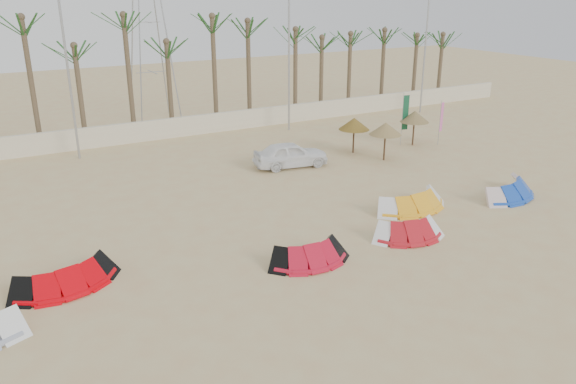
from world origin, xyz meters
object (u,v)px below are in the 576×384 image
kite_blue (504,187)px  parasol_right (415,117)px  parasol_left (354,124)px  parasol_mid (386,129)px  kite_red_mid (306,251)px  kite_orange (408,198)px  car (291,154)px  kite_red_left (64,273)px  kite_red_right (404,227)px

kite_blue → parasol_right: bearing=75.7°
kite_blue → parasol_left: parasol_left is taller
kite_blue → parasol_mid: (-1.33, 7.39, 1.42)m
kite_red_mid → kite_orange: (6.75, 2.26, 0.00)m
kite_orange → car: bearing=101.2°
parasol_left → kite_red_mid: bearing=-132.5°
kite_orange → car: 8.06m
kite_red_mid → kite_red_left: bearing=162.2°
kite_red_right → parasol_left: 12.17m
kite_orange → parasol_mid: parasol_mid is taller
kite_red_mid → kite_red_right: 4.49m
parasol_left → car: bearing=-173.3°
kite_red_left → kite_blue: bearing=-3.8°
kite_red_left → parasol_mid: 19.40m
kite_red_left → car: 15.15m
kite_blue → parasol_mid: bearing=100.2°
kite_red_mid → parasol_right: bearing=36.1°
kite_red_mid → kite_orange: size_ratio=0.83×
kite_blue → parasol_right: parasol_right is taller
kite_red_mid → car: size_ratio=0.76×
parasol_left → kite_blue: bearing=-78.2°
kite_orange → parasol_mid: bearing=59.6°
kite_red_mid → kite_blue: bearing=5.9°
kite_red_mid → parasol_left: (9.82, 10.70, 1.36)m
kite_red_right → kite_red_left: bearing=167.8°
parasol_left → car: size_ratio=0.52×
kite_red_left → kite_red_right: same height
kite_orange → parasol_left: bearing=70.0°
parasol_left → kite_orange: bearing=-110.0°
kite_red_mid → kite_orange: bearing=18.5°
kite_red_right → kite_orange: (2.26, 2.41, 0.01)m
kite_red_left → kite_red_mid: bearing=-17.8°
kite_blue → parasol_left: size_ratio=1.85×
parasol_mid → car: 5.63m
parasol_left → car: parasol_left is taller
car → kite_blue: bearing=-134.2°
kite_red_left → parasol_left: 19.55m
kite_red_mid → kite_blue: same height
kite_red_left → parasol_left: parasol_left is taller
parasol_left → parasol_mid: bearing=-72.5°
kite_red_right → car: size_ratio=0.77×
kite_orange → parasol_mid: (3.73, 6.35, 1.42)m
kite_red_right → car: (0.70, 10.31, 0.28)m
kite_blue → parasol_mid: parasol_mid is taller
kite_red_left → kite_orange: same height
kite_red_mid → parasol_mid: (10.48, 8.61, 1.43)m
parasol_mid → car: (-5.29, 1.55, -1.14)m
parasol_mid → parasol_right: 4.02m
kite_orange → parasol_mid: size_ratio=1.70×
kite_red_left → kite_orange: (14.64, -0.27, 0.00)m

